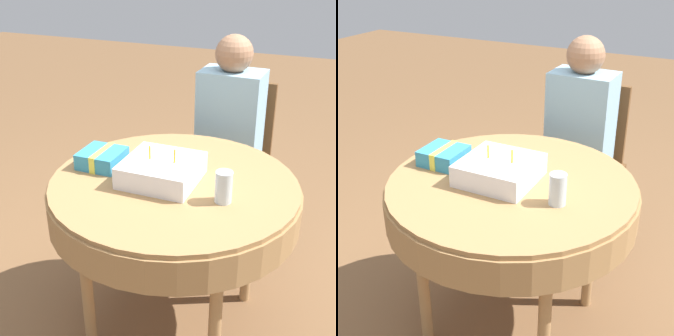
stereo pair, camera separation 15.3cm
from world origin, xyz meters
The scene contains 7 objects.
ground_plane centered at (0.00, 0.00, 0.00)m, with size 12.00×12.00×0.00m, color brown.
dining_table centered at (0.00, 0.00, 0.67)m, with size 1.04×1.04×0.76m.
chair centered at (0.02, 0.89, 0.50)m, with size 0.46×0.46×0.93m.
person centered at (0.02, 0.79, 0.73)m, with size 0.35×0.33×1.22m.
birthday_cake centered at (-0.05, -0.01, 0.81)m, with size 0.30×0.30×0.15m.
drinking_glass centered at (0.23, -0.09, 0.83)m, with size 0.07×0.07×0.12m.
gift_box centered at (-0.34, 0.02, 0.80)m, with size 0.18×0.18×0.08m.
Camera 1 is at (0.62, -1.59, 1.66)m, focal length 50.00 mm.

